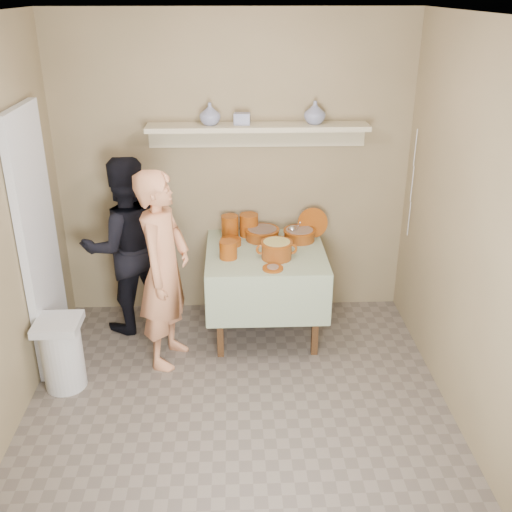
{
  "coord_description": "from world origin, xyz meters",
  "views": [
    {
      "loc": [
        -0.01,
        -3.2,
        2.74
      ],
      "look_at": [
        0.15,
        0.75,
        0.95
      ],
      "focal_mm": 42.0,
      "sensor_mm": 36.0,
      "label": 1
    }
  ],
  "objects_px": {
    "person_helper": "(126,246)",
    "serving_table": "(265,263)",
    "person_cook": "(164,270)",
    "trash_bin": "(62,353)",
    "cazuela_rice": "(277,248)"
  },
  "relations": [
    {
      "from": "cazuela_rice",
      "to": "trash_bin",
      "type": "bearing_deg",
      "value": -160.41
    },
    {
      "from": "serving_table",
      "to": "trash_bin",
      "type": "height_order",
      "value": "serving_table"
    },
    {
      "from": "person_helper",
      "to": "cazuela_rice",
      "type": "xyz_separation_m",
      "value": [
        1.24,
        -0.29,
        0.08
      ]
    },
    {
      "from": "person_cook",
      "to": "person_helper",
      "type": "xyz_separation_m",
      "value": [
        -0.37,
        0.53,
        -0.02
      ]
    },
    {
      "from": "serving_table",
      "to": "trash_bin",
      "type": "bearing_deg",
      "value": -154.44
    },
    {
      "from": "person_helper",
      "to": "serving_table",
      "type": "relative_size",
      "value": 1.57
    },
    {
      "from": "person_cook",
      "to": "serving_table",
      "type": "xyz_separation_m",
      "value": [
        0.79,
        0.39,
        -0.14
      ]
    },
    {
      "from": "person_helper",
      "to": "trash_bin",
      "type": "bearing_deg",
      "value": 44.1
    },
    {
      "from": "serving_table",
      "to": "trash_bin",
      "type": "relative_size",
      "value": 1.74
    },
    {
      "from": "person_helper",
      "to": "serving_table",
      "type": "bearing_deg",
      "value": 150.85
    },
    {
      "from": "person_cook",
      "to": "trash_bin",
      "type": "distance_m",
      "value": 0.96
    },
    {
      "from": "person_cook",
      "to": "serving_table",
      "type": "distance_m",
      "value": 0.89
    },
    {
      "from": "person_cook",
      "to": "trash_bin",
      "type": "height_order",
      "value": "person_cook"
    },
    {
      "from": "cazuela_rice",
      "to": "person_helper",
      "type": "bearing_deg",
      "value": 166.66
    },
    {
      "from": "person_cook",
      "to": "cazuela_rice",
      "type": "xyz_separation_m",
      "value": [
        0.87,
        0.23,
        0.06
      ]
    }
  ]
}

